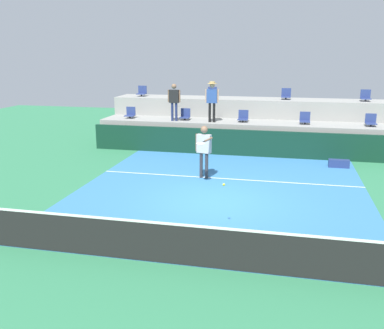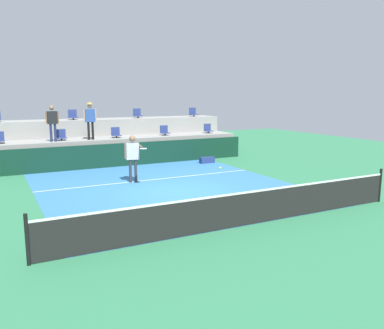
{
  "view_description": "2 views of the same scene",
  "coord_description": "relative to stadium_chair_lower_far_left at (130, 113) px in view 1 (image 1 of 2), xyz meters",
  "views": [
    {
      "loc": [
        1.91,
        -11.77,
        4.24
      ],
      "look_at": [
        -0.68,
        -0.17,
        1.13
      ],
      "focal_mm": 40.18,
      "sensor_mm": 36.0,
      "label": 1
    },
    {
      "loc": [
        -5.72,
        -12.09,
        3.35
      ],
      "look_at": [
        0.04,
        -0.97,
        1.15
      ],
      "focal_mm": 36.92,
      "sensor_mm": 36.0,
      "label": 2
    }
  ],
  "objects": [
    {
      "name": "sponsor_backboard",
      "position": [
        5.31,
        -1.23,
        -0.91
      ],
      "size": [
        13.0,
        0.16,
        1.1
      ],
      "primitive_type": "cube",
      "color": "#0F3323",
      "rests_on": "ground_plane"
    },
    {
      "name": "equipment_bag",
      "position": [
        9.23,
        -2.37,
        -1.31
      ],
      "size": [
        0.76,
        0.28,
        0.3
      ],
      "primitive_type": "cube",
      "color": "navy",
      "rests_on": "ground_plane"
    },
    {
      "name": "spectator_with_hat",
      "position": [
        3.96,
        -0.38,
        0.88
      ],
      "size": [
        0.6,
        0.42,
        1.78
      ],
      "color": "black",
      "rests_on": "seating_tier_lower"
    },
    {
      "name": "ground_plane",
      "position": [
        5.31,
        -7.23,
        -1.46
      ],
      "size": [
        40.0,
        40.0,
        0.0
      ],
      "primitive_type": "plane",
      "color": "#2D754C"
    },
    {
      "name": "stadium_chair_upper_right",
      "position": [
        7.1,
        1.8,
        0.85
      ],
      "size": [
        0.44,
        0.4,
        0.52
      ],
      "color": "#2D2D33",
      "rests_on": "seating_tier_upper"
    },
    {
      "name": "seating_tier_lower",
      "position": [
        5.31,
        0.07,
        -0.84
      ],
      "size": [
        13.0,
        1.8,
        1.25
      ],
      "primitive_type": "cube",
      "color": "gray",
      "rests_on": "ground_plane"
    },
    {
      "name": "stadium_chair_upper_left",
      "position": [
        3.57,
        1.8,
        0.85
      ],
      "size": [
        0.44,
        0.4,
        0.52
      ],
      "color": "#2D2D33",
      "rests_on": "seating_tier_upper"
    },
    {
      "name": "spectator_in_grey",
      "position": [
        2.24,
        -0.38,
        0.78
      ],
      "size": [
        0.58,
        0.22,
        1.65
      ],
      "color": "navy",
      "rests_on": "seating_tier_lower"
    },
    {
      "name": "stadium_chair_upper_far_left",
      "position": [
        -0.02,
        1.8,
        0.85
      ],
      "size": [
        0.44,
        0.4,
        0.52
      ],
      "color": "#2D2D33",
      "rests_on": "seating_tier_upper"
    },
    {
      "name": "tennis_player",
      "position": [
        4.49,
        -4.93,
        -0.33
      ],
      "size": [
        0.62,
        1.32,
        1.83
      ],
      "color": "#2D2D33",
      "rests_on": "ground_plane"
    },
    {
      "name": "stadium_chair_lower_far_right",
      "position": [
        10.64,
        0.0,
        0.0
      ],
      "size": [
        0.44,
        0.4,
        0.52
      ],
      "color": "#2D2D33",
      "rests_on": "seating_tier_lower"
    },
    {
      "name": "stadium_chair_lower_left",
      "position": [
        2.65,
        0.0,
        0.0
      ],
      "size": [
        0.44,
        0.4,
        0.52
      ],
      "color": "#2D2D33",
      "rests_on": "seating_tier_lower"
    },
    {
      "name": "stadium_chair_lower_far_left",
      "position": [
        0.0,
        0.0,
        0.0
      ],
      "size": [
        0.44,
        0.4,
        0.52
      ],
      "color": "#2D2D33",
      "rests_on": "seating_tier_lower"
    },
    {
      "name": "tennis_ball",
      "position": [
        5.82,
        -9.2,
        -0.31
      ],
      "size": [
        0.07,
        0.07,
        0.07
      ],
      "color": "#CCE033"
    },
    {
      "name": "stadium_chair_lower_center",
      "position": [
        5.3,
        0.0,
        0.0
      ],
      "size": [
        0.44,
        0.4,
        0.52
      ],
      "color": "#2D2D33",
      "rests_on": "seating_tier_lower"
    },
    {
      "name": "stadium_chair_upper_far_right",
      "position": [
        10.63,
        1.8,
        0.85
      ],
      "size": [
        0.44,
        0.4,
        0.52
      ],
      "color": "#2D2D33",
      "rests_on": "seating_tier_upper"
    },
    {
      "name": "court_inner_paint",
      "position": [
        5.31,
        -6.23,
        -1.46
      ],
      "size": [
        9.0,
        10.0,
        0.01
      ],
      "primitive_type": "cube",
      "color": "teal",
      "rests_on": "ground_plane"
    },
    {
      "name": "seating_tier_upper",
      "position": [
        5.31,
        1.87,
        -0.41
      ],
      "size": [
        13.0,
        1.8,
        2.1
      ],
      "primitive_type": "cube",
      "color": "gray",
      "rests_on": "ground_plane"
    },
    {
      "name": "tennis_net",
      "position": [
        5.31,
        -11.23,
        -0.97
      ],
      "size": [
        10.48,
        0.08,
        1.07
      ],
      "color": "black",
      "rests_on": "ground_plane"
    },
    {
      "name": "court_service_line",
      "position": [
        5.31,
        -4.83,
        -1.46
      ],
      "size": [
        9.0,
        0.06,
        0.0
      ],
      "primitive_type": "cube",
      "color": "white",
      "rests_on": "ground_plane"
    },
    {
      "name": "stadium_chair_lower_right",
      "position": [
        7.96,
        0.0,
        0.0
      ],
      "size": [
        0.44,
        0.4,
        0.52
      ],
      "color": "#2D2D33",
      "rests_on": "seating_tier_lower"
    }
  ]
}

